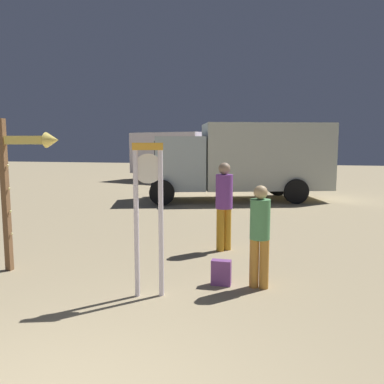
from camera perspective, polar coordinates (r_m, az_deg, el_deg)
standing_clock at (r=5.46m, az=-6.40°, el=-1.70°), size 0.43×0.21×2.18m
arrow_sign at (r=7.02m, az=-23.66°, el=2.71°), size 1.09×0.25×2.58m
person_near_clock at (r=5.90m, az=9.90°, el=-5.69°), size 0.30×0.30×1.56m
backpack at (r=6.13m, az=4.31°, el=-11.72°), size 0.30×0.18×0.39m
person_distant at (r=7.87m, az=4.73°, el=-1.45°), size 0.34×0.34×1.79m
box_truck_near at (r=15.21m, az=7.86°, el=4.89°), size 7.24×4.32×2.93m
box_truck_far at (r=22.59m, az=-1.23°, el=5.54°), size 7.02×4.30×2.82m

